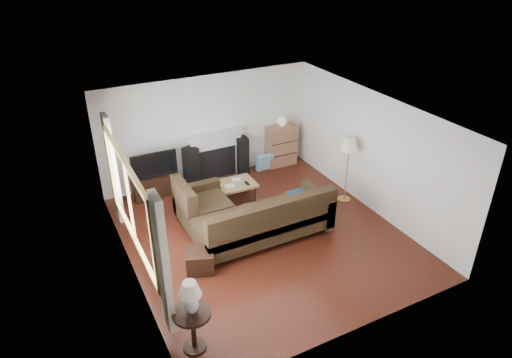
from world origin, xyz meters
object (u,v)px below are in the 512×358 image
coffee_table (228,194)px  floor_lamp (347,170)px  tv_stand (155,185)px  side_table (193,330)px  sectional_sofa (264,217)px  bookshelf (281,146)px

coffee_table → floor_lamp: floor_lamp is taller
tv_stand → floor_lamp: floor_lamp is taller
coffee_table → side_table: size_ratio=1.75×
sectional_sofa → floor_lamp: (2.25, 0.43, 0.29)m
bookshelf → sectional_sofa: size_ratio=0.36×
tv_stand → coffee_table: bearing=-39.9°
sectional_sofa → coffee_table: size_ratio=2.42×
sectional_sofa → floor_lamp: size_ratio=1.91×
floor_lamp → coffee_table: bearing=155.8°
bookshelf → side_table: size_ratio=1.53×
bookshelf → floor_lamp: 2.21m
tv_stand → bookshelf: (3.26, 0.03, 0.27)m
coffee_table → floor_lamp: (2.32, -1.04, 0.52)m
bookshelf → coffee_table: size_ratio=0.88×
coffee_table → floor_lamp: bearing=-22.9°
tv_stand → floor_lamp: (3.62, -2.13, 0.50)m
sectional_sofa → bookshelf: bearing=54.1°
coffee_table → side_table: side_table is taller
sectional_sofa → side_table: sectional_sofa is taller
floor_lamp → side_table: floor_lamp is taller
sectional_sofa → side_table: bearing=-138.1°
tv_stand → bookshelf: bearing=0.6°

